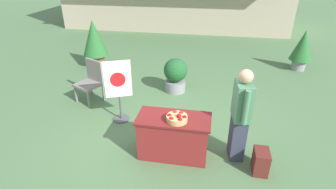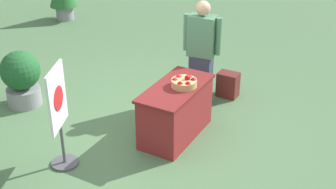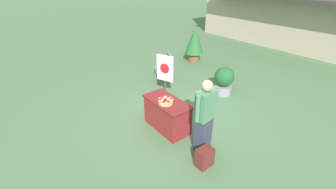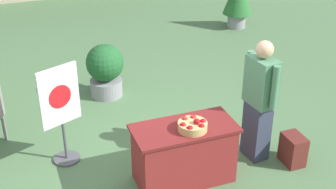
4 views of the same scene
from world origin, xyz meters
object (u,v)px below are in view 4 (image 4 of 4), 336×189
Objects in this scene: apple_basket at (193,125)px; person_visitor at (259,100)px; poster_board at (61,112)px; potted_plant_near_right at (105,69)px; display_table at (184,153)px; backpack at (293,149)px.

person_visitor is at bearing 12.44° from apple_basket.
poster_board reaches higher than apple_basket.
apple_basket reaches higher than potted_plant_near_right.
poster_board is 1.92m from potted_plant_near_right.
backpack is at bearing -7.16° from display_table.
backpack is 3.09m from poster_board.
person_visitor is 1.22× the size of poster_board.
poster_board is at bearing -120.44° from potted_plant_near_right.
apple_basket reaches higher than display_table.
apple_basket is 1.74m from poster_board.
backpack is at bearing 132.76° from person_visitor.
apple_basket reaches higher than backpack.
potted_plant_near_right is (-1.48, 2.44, -0.38)m from person_visitor.
poster_board is at bearing 144.78° from display_table.
poster_board is at bearing 158.25° from backpack.
potted_plant_near_right reaches higher than display_table.
apple_basket is at bearing 176.11° from backpack.
potted_plant_near_right reaches higher than backpack.
poster_board is (-2.44, 0.80, -0.11)m from person_visitor.
person_visitor is at bearing -58.83° from potted_plant_near_right.
poster_board is (-1.33, 0.94, 0.36)m from display_table.
display_table is 0.76× the size of person_visitor.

